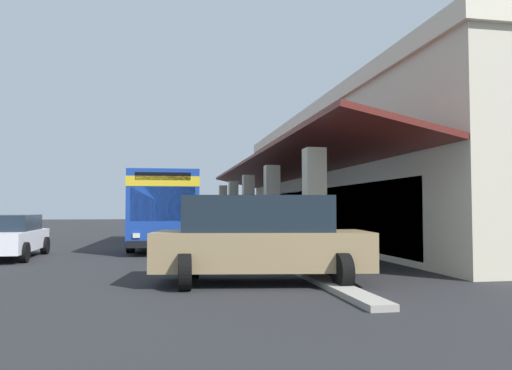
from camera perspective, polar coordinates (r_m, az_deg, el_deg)
name	(u,v)px	position (r m, az deg, el deg)	size (l,w,h in m)	color
ground	(318,244)	(24.05, 7.16, -6.72)	(120.00, 120.00, 0.00)	#262628
curb_strip	(238,242)	(24.65, -2.10, -6.51)	(33.49, 0.50, 0.12)	#9E998E
plaza_building	(417,177)	(27.71, 18.01, 0.85)	(28.21, 15.85, 6.70)	beige
transit_bus	(168,205)	(23.27, -10.06, -2.27)	(11.29, 3.09, 3.34)	#193D9E
parked_sedan_white	(8,236)	(18.87, -26.58, -5.27)	(4.44, 2.08, 1.47)	silver
parked_suv_tan	(260,238)	(11.30, 0.50, -6.10)	(3.16, 5.03, 1.97)	#9E845B
pedestrian	(224,233)	(13.51, -3.74, -5.52)	(0.55, 0.52, 1.79)	#38383D
potted_palm	(246,222)	(32.15, -1.21, -4.29)	(2.08, 1.77, 2.64)	brown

